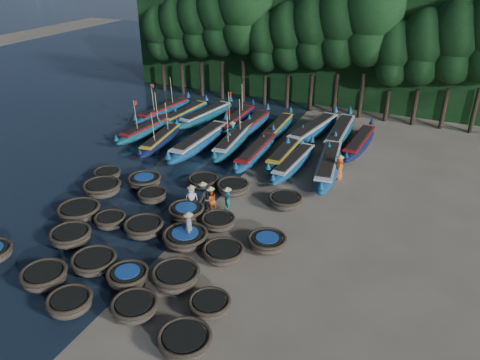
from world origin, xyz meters
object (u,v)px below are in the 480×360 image
at_px(coracle_14, 223,253).
at_px(fisherman_2, 211,199).
at_px(coracle_11, 110,220).
at_px(fisherman_1, 227,198).
at_px(long_boat_9, 164,111).
at_px(long_boat_14, 278,128).
at_px(long_boat_8, 328,165).
at_px(fisherman_0, 192,197).
at_px(long_boat_7, 294,163).
at_px(fisherman_4, 189,227).
at_px(coracle_6, 94,262).
at_px(fisherman_3, 203,196).
at_px(coracle_1, 44,276).
at_px(coracle_22, 204,181).
at_px(coracle_19, 267,242).
at_px(coracle_12, 144,228).
at_px(long_boat_17, 359,143).
at_px(coracle_18, 218,222).
at_px(coracle_10, 79,211).
at_px(fisherman_5, 232,131).
at_px(coracle_2, 70,303).
at_px(coracle_3, 135,307).
at_px(coracle_23, 233,187).
at_px(coracle_15, 102,188).
at_px(coracle_4, 185,341).
at_px(long_boat_15, 313,130).
at_px(coracle_7, 128,276).
at_px(coracle_13, 185,238).
at_px(long_boat_12, 236,120).
at_px(coracle_17, 186,212).
at_px(long_boat_13, 250,126).
at_px(long_boat_6, 287,152).
at_px(long_boat_16, 340,133).
at_px(long_boat_4, 233,141).
at_px(long_boat_2, 161,139).
at_px(long_boat_1, 148,129).
at_px(coracle_24, 285,201).
at_px(long_boat_5, 256,151).
at_px(coracle_8, 176,277).
at_px(long_boat_11, 206,115).

relative_size(coracle_14, fisherman_2, 1.26).
bearing_deg(coracle_11, fisherman_1, 39.29).
xyz_separation_m(long_boat_9, long_boat_14, (10.89, 0.32, -0.04)).
bearing_deg(long_boat_8, fisherman_0, -134.50).
bearing_deg(long_boat_7, fisherman_4, -97.76).
height_order(coracle_6, fisherman_3, fisherman_3).
bearing_deg(coracle_1, coracle_22, 80.26).
bearing_deg(coracle_19, fisherman_1, 143.93).
bearing_deg(coracle_12, long_boat_17, 64.20).
bearing_deg(coracle_18, coracle_10, -162.50).
bearing_deg(coracle_6, fisherman_5, 93.15).
relative_size(coracle_2, coracle_3, 1.06).
bearing_deg(coracle_23, coracle_15, -154.34).
distance_m(coracle_4, coracle_18, 8.72).
bearing_deg(long_boat_15, long_boat_14, -163.29).
bearing_deg(long_boat_8, coracle_7, -117.49).
relative_size(coracle_13, long_boat_12, 0.36).
bearing_deg(coracle_17, long_boat_13, 98.73).
height_order(long_boat_6, long_boat_16, long_boat_16).
relative_size(coracle_10, long_boat_4, 0.36).
bearing_deg(long_boat_13, fisherman_2, -75.65).
xyz_separation_m(long_boat_2, fisherman_3, (7.70, -7.30, 0.41)).
distance_m(long_boat_17, fisherman_2, 14.31).
height_order(long_boat_12, fisherman_3, long_boat_12).
relative_size(long_boat_1, long_boat_16, 0.86).
xyz_separation_m(coracle_24, long_boat_2, (-11.98, 5.00, 0.08)).
relative_size(coracle_15, long_boat_17, 0.36).
xyz_separation_m(long_boat_1, long_boat_14, (9.55, 4.71, -0.03)).
distance_m(coracle_3, long_boat_6, 17.89).
relative_size(long_boat_9, fisherman_5, 4.47).
bearing_deg(coracle_12, coracle_13, 2.05).
bearing_deg(coracle_13, long_boat_5, 94.70).
relative_size(coracle_1, coracle_4, 0.95).
relative_size(long_boat_9, long_boat_14, 1.07).
distance_m(coracle_8, coracle_24, 9.12).
relative_size(coracle_3, coracle_10, 0.77).
distance_m(coracle_2, coracle_19, 9.76).
distance_m(coracle_3, coracle_22, 11.84).
bearing_deg(coracle_15, long_boat_9, 108.14).
distance_m(coracle_7, fisherman_5, 18.06).
height_order(coracle_4, coracle_7, coracle_7).
bearing_deg(long_boat_13, fisherman_1, -71.57).
relative_size(long_boat_1, long_boat_2, 1.07).
xyz_separation_m(coracle_24, long_boat_9, (-15.54, 10.88, 0.12)).
height_order(coracle_14, long_boat_13, long_boat_13).
bearing_deg(long_boat_4, long_boat_11, 131.54).
relative_size(coracle_14, fisherman_3, 1.17).
bearing_deg(coracle_14, coracle_6, -148.38).
xyz_separation_m(long_boat_2, long_boat_13, (5.12, 5.54, 0.04)).
bearing_deg(long_boat_15, fisherman_3, -90.90).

